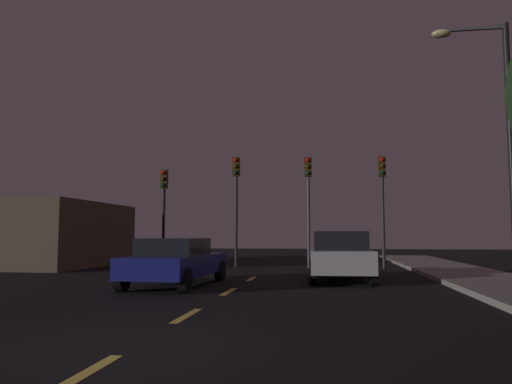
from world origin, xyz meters
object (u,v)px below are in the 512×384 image
(car_stopped_ahead, at_px, (340,256))
(street_lamp_right, at_px, (498,126))
(traffic_signal_center_left, at_px, (236,190))
(traffic_signal_far_right, at_px, (382,190))
(traffic_signal_far_left, at_px, (164,198))
(car_adjacent_lane, at_px, (176,261))
(traffic_signal_center_right, at_px, (308,190))

(car_stopped_ahead, bearing_deg, street_lamp_right, -19.70)
(traffic_signal_center_left, xyz_separation_m, traffic_signal_far_right, (6.68, -0.00, -0.09))
(traffic_signal_far_left, bearing_deg, car_adjacent_lane, -68.16)
(traffic_signal_center_right, bearing_deg, car_stopped_ahead, -78.36)
(car_adjacent_lane, bearing_deg, traffic_signal_center_left, 88.49)
(traffic_signal_center_left, distance_m, street_lamp_right, 11.91)
(traffic_signal_center_right, distance_m, street_lamp_right, 9.59)
(traffic_signal_center_left, bearing_deg, traffic_signal_center_right, -0.00)
(street_lamp_right, bearing_deg, traffic_signal_far_left, 148.95)
(traffic_signal_center_right, distance_m, traffic_signal_far_right, 3.31)
(traffic_signal_far_left, distance_m, traffic_signal_center_right, 6.91)
(traffic_signal_center_right, bearing_deg, car_adjacent_lane, -113.45)
(traffic_signal_center_left, distance_m, car_adjacent_lane, 8.76)
(traffic_signal_far_right, bearing_deg, traffic_signal_center_right, 180.00)
(traffic_signal_center_left, distance_m, traffic_signal_far_right, 6.68)
(traffic_signal_center_left, xyz_separation_m, traffic_signal_center_right, (3.37, -0.00, -0.05))
(car_adjacent_lane, relative_size, street_lamp_right, 0.60)
(traffic_signal_far_left, distance_m, car_stopped_ahead, 10.40)
(traffic_signal_center_right, relative_size, car_adjacent_lane, 1.10)
(traffic_signal_far_right, relative_size, car_adjacent_lane, 1.09)
(traffic_signal_far_left, relative_size, traffic_signal_center_left, 0.90)
(traffic_signal_far_right, relative_size, car_stopped_ahead, 1.22)
(traffic_signal_center_left, relative_size, traffic_signal_center_right, 1.02)
(traffic_signal_center_left, bearing_deg, car_stopped_ahead, -52.49)
(traffic_signal_far_right, xyz_separation_m, street_lamp_right, (2.42, -7.61, 1.08))
(traffic_signal_center_left, height_order, traffic_signal_far_right, traffic_signal_center_left)
(traffic_signal_far_right, bearing_deg, car_stopped_ahead, -109.09)
(traffic_signal_center_left, relative_size, car_stopped_ahead, 1.25)
(street_lamp_right, bearing_deg, traffic_signal_far_right, 107.67)
(traffic_signal_far_left, relative_size, car_stopped_ahead, 1.12)
(car_adjacent_lane, bearing_deg, street_lamp_right, 4.05)
(car_stopped_ahead, xyz_separation_m, car_adjacent_lane, (-4.82, -2.27, -0.08))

